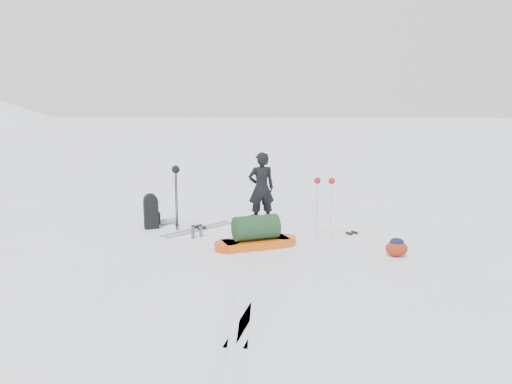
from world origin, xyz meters
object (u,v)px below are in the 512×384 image
Objects in this scene: skier at (261,188)px; pulk_sled at (256,235)px; ski_poles_black at (176,177)px; expedition_rucksack at (153,212)px.

pulk_sled is (0.06, -1.97, -0.60)m from skier.
expedition_rucksack is at bearing 169.27° from ski_poles_black.
skier is at bearing -11.10° from expedition_rucksack.
skier is 1.16× the size of ski_poles_black.
pulk_sled is 1.18× the size of ski_poles_black.
skier is 0.99× the size of pulk_sled.
skier is at bearing 65.46° from pulk_sled.
pulk_sled is 2.83m from expedition_rucksack.
pulk_sled is at bearing -54.06° from expedition_rucksack.
pulk_sled is 2.45m from ski_poles_black.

